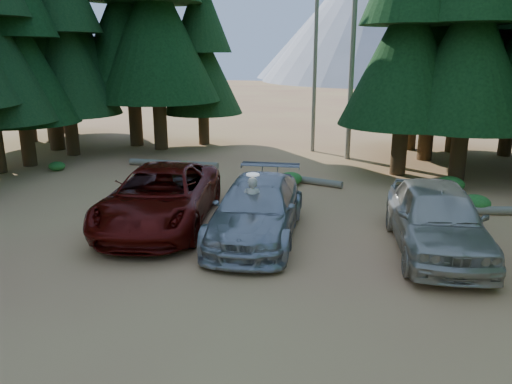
# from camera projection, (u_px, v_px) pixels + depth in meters

# --- Properties ---
(ground) EXTENTS (160.00, 160.00, 0.00)m
(ground) POSITION_uv_depth(u_px,v_px,m) (246.00, 281.00, 11.54)
(ground) COLOR #B46E4C
(ground) RESTS_ON ground
(forest_belt_north) EXTENTS (36.00, 7.00, 22.00)m
(forest_belt_north) POSITION_uv_depth(u_px,v_px,m) (332.00, 156.00, 25.42)
(forest_belt_north) COLOR black
(forest_belt_north) RESTS_ON ground
(snag_front) EXTENTS (0.24, 0.24, 12.00)m
(snag_front) POSITION_uv_depth(u_px,v_px,m) (354.00, 32.00, 23.12)
(snag_front) COLOR slate
(snag_front) RESTS_ON ground
(snag_back) EXTENTS (0.20, 0.20, 10.00)m
(snag_back) POSITION_uv_depth(u_px,v_px,m) (315.00, 54.00, 25.31)
(snag_back) COLOR slate
(snag_back) RESTS_ON ground
(mountain_peak) EXTENTS (48.00, 50.00, 28.00)m
(mountain_peak) POSITION_uv_depth(u_px,v_px,m) (374.00, 8.00, 90.43)
(mountain_peak) COLOR #999DA1
(mountain_peak) RESTS_ON ground
(red_pickup) EXTENTS (4.14, 6.79, 1.76)m
(red_pickup) POSITION_uv_depth(u_px,v_px,m) (160.00, 197.00, 15.13)
(red_pickup) COLOR #550A07
(red_pickup) RESTS_ON ground
(silver_minivan_center) EXTENTS (2.89, 5.86, 1.64)m
(silver_minivan_center) POSITION_uv_depth(u_px,v_px,m) (257.00, 209.00, 14.13)
(silver_minivan_center) COLOR #A2A5A9
(silver_minivan_center) RESTS_ON ground
(silver_minivan_right) EXTENTS (2.94, 5.67, 1.85)m
(silver_minivan_right) POSITION_uv_depth(u_px,v_px,m) (437.00, 218.00, 13.07)
(silver_minivan_right) COLOR #B5B0A1
(silver_minivan_right) RESTS_ON ground
(frisbee_player) EXTENTS (0.63, 0.46, 1.66)m
(frisbee_player) POSITION_uv_depth(u_px,v_px,m) (252.00, 205.00, 13.60)
(frisbee_player) COLOR beige
(frisbee_player) RESTS_ON ground
(log_left) EXTENTS (4.28, 0.57, 0.31)m
(log_left) POSITION_uv_depth(u_px,v_px,m) (173.00, 164.00, 22.93)
(log_left) COLOR slate
(log_left) RESTS_ON ground
(log_mid) EXTENTS (3.30, 1.10, 0.27)m
(log_mid) POSITION_uv_depth(u_px,v_px,m) (303.00, 180.00, 20.13)
(log_mid) COLOR slate
(log_mid) RESTS_ON ground
(log_right) EXTENTS (4.28, 1.37, 0.28)m
(log_right) POSITION_uv_depth(u_px,v_px,m) (507.00, 211.00, 16.20)
(log_right) COLOR slate
(log_right) RESTS_ON ground
(shrub_far_left) EXTENTS (0.83, 0.83, 0.46)m
(shrub_far_left) POSITION_uv_depth(u_px,v_px,m) (183.00, 167.00, 21.99)
(shrub_far_left) COLOR #1C5F20
(shrub_far_left) RESTS_ON ground
(shrub_left) EXTENTS (1.08, 1.08, 0.59)m
(shrub_left) POSITION_uv_depth(u_px,v_px,m) (145.00, 177.00, 19.87)
(shrub_left) COLOR #1C5F20
(shrub_left) RESTS_ON ground
(shrub_center_left) EXTENTS (1.07, 1.07, 0.59)m
(shrub_center_left) POSITION_uv_depth(u_px,v_px,m) (201.00, 189.00, 18.22)
(shrub_center_left) COLOR #1C5F20
(shrub_center_left) RESTS_ON ground
(shrub_center_right) EXTENTS (0.92, 0.92, 0.50)m
(shrub_center_right) POSITION_uv_depth(u_px,v_px,m) (291.00, 179.00, 19.84)
(shrub_center_right) COLOR #1C5F20
(shrub_center_right) RESTS_ON ground
(shrub_right) EXTENTS (1.04, 1.04, 0.57)m
(shrub_right) POSITION_uv_depth(u_px,v_px,m) (450.00, 184.00, 18.88)
(shrub_right) COLOR #1C5F20
(shrub_right) RESTS_ON ground
(shrub_far_right) EXTENTS (0.98, 0.98, 0.54)m
(shrub_far_right) POSITION_uv_depth(u_px,v_px,m) (475.00, 203.00, 16.58)
(shrub_far_right) COLOR #1C5F20
(shrub_far_right) RESTS_ON ground
(shrub_edge_west) EXTENTS (0.72, 0.72, 0.40)m
(shrub_edge_west) POSITION_uv_depth(u_px,v_px,m) (57.00, 166.00, 22.24)
(shrub_edge_west) COLOR #1C5F20
(shrub_edge_west) RESTS_ON ground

